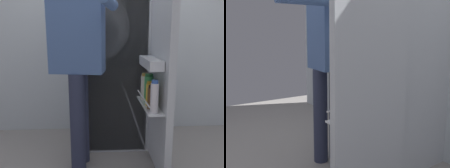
# 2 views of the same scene
# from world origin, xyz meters

# --- Properties ---
(ground_plane) EXTENTS (5.44, 5.44, 0.00)m
(ground_plane) POSITION_xyz_m (0.00, 0.00, 0.00)
(ground_plane) COLOR gray
(kitchen_wall) EXTENTS (4.40, 0.10, 2.54)m
(kitchen_wall) POSITION_xyz_m (0.00, 0.89, 1.27)
(kitchen_wall) COLOR silver
(kitchen_wall) RESTS_ON ground_plane
(refrigerator) EXTENTS (0.65, 1.16, 1.65)m
(refrigerator) POSITION_xyz_m (0.03, 0.49, 0.82)
(refrigerator) COLOR silver
(refrigerator) RESTS_ON ground_plane
(person) EXTENTS (0.53, 0.75, 1.60)m
(person) POSITION_xyz_m (-0.30, 0.05, 0.95)
(person) COLOR #2D334C
(person) RESTS_ON ground_plane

